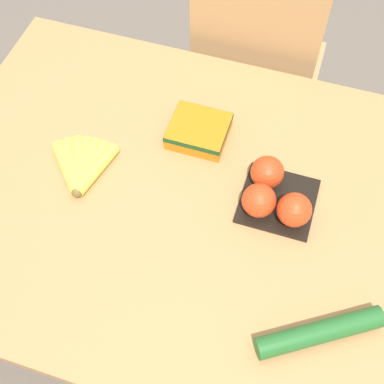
% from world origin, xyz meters
% --- Properties ---
extents(ground_plane, '(12.00, 12.00, 0.00)m').
position_xyz_m(ground_plane, '(0.00, 0.00, 0.00)').
color(ground_plane, '#665B51').
extents(dining_table, '(1.35, 0.98, 0.72)m').
position_xyz_m(dining_table, '(0.00, 0.00, 0.64)').
color(dining_table, '#B27F4C').
rests_on(dining_table, ground_plane).
extents(chair, '(0.42, 0.40, 0.99)m').
position_xyz_m(chair, '(0.01, 0.67, 0.51)').
color(chair, tan).
rests_on(chair, ground_plane).
extents(banana_bunch, '(0.17, 0.18, 0.03)m').
position_xyz_m(banana_bunch, '(-0.29, -0.01, 0.74)').
color(banana_bunch, brown).
rests_on(banana_bunch, dining_table).
extents(tomato_pack, '(0.18, 0.18, 0.09)m').
position_xyz_m(tomato_pack, '(0.19, 0.04, 0.77)').
color(tomato_pack, black).
rests_on(tomato_pack, dining_table).
extents(carrot_bag, '(0.15, 0.14, 0.05)m').
position_xyz_m(carrot_bag, '(-0.04, 0.19, 0.75)').
color(carrot_bag, orange).
rests_on(carrot_bag, dining_table).
extents(cucumber_near, '(0.26, 0.19, 0.05)m').
position_xyz_m(cucumber_near, '(0.36, -0.24, 0.75)').
color(cucumber_near, '#236028').
rests_on(cucumber_near, dining_table).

